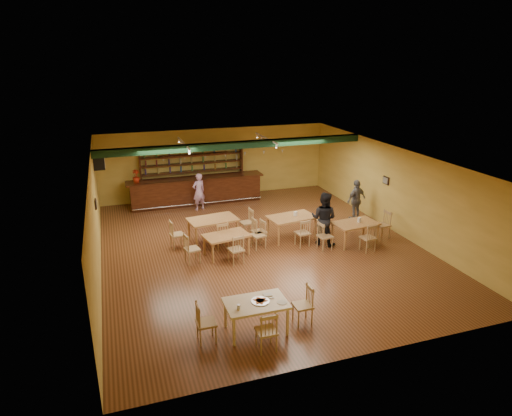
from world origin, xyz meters
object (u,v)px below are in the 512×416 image
object	(u,v)px
dining_table_d	(355,233)
dining_table_b	(291,227)
dining_table_c	(227,245)
bar_counter	(196,191)
patron_right_a	(324,219)
near_table	(256,317)
patron_bar	(199,192)
dining_table_a	(213,230)

from	to	relation	value
dining_table_d	dining_table_b	bearing A→B (deg)	142.84
dining_table_b	dining_table_c	size ratio (longest dim) A/B	1.14
bar_counter	dining_table_d	size ratio (longest dim) A/B	3.90
bar_counter	dining_table_d	distance (m)	7.20
bar_counter	patron_right_a	distance (m)	6.41
dining_table_d	near_table	world-z (taller)	near_table
near_table	patron_bar	distance (m)	8.81
dining_table_a	patron_right_a	world-z (taller)	patron_right_a
dining_table_d	patron_bar	xyz separation A→B (m)	(-4.23, 5.03, 0.40)
dining_table_c	patron_bar	xyz separation A→B (m)	(0.08, 4.59, 0.42)
dining_table_a	near_table	size ratio (longest dim) A/B	1.14
dining_table_b	dining_table_c	xyz separation A→B (m)	(-2.47, -0.64, -0.05)
dining_table_c	near_table	size ratio (longest dim) A/B	0.99
patron_bar	near_table	bearing A→B (deg)	65.52
dining_table_d	dining_table_a	bearing A→B (deg)	152.55
patron_right_a	bar_counter	bearing A→B (deg)	-15.19
near_table	dining_table_d	bearing A→B (deg)	38.79
dining_table_b	patron_right_a	distance (m)	1.24
bar_counter	patron_bar	bearing A→B (deg)	-93.62
dining_table_b	patron_bar	distance (m)	4.64
dining_table_d	patron_right_a	bearing A→B (deg)	158.19
dining_table_a	dining_table_d	xyz separation A→B (m)	(4.45, -1.68, -0.03)
dining_table_b	dining_table_c	bearing A→B (deg)	-172.83
bar_counter	patron_bar	world-z (taller)	patron_bar
dining_table_a	near_table	distance (m)	5.44
dining_table_b	patron_bar	world-z (taller)	patron_bar
dining_table_a	dining_table_b	xyz separation A→B (m)	(2.61, -0.60, -0.01)
dining_table_c	patron_bar	bearing A→B (deg)	78.72
patron_right_a	near_table	bearing A→B (deg)	92.92
near_table	patron_bar	world-z (taller)	patron_bar
dining_table_c	patron_bar	distance (m)	4.61
dining_table_b	patron_bar	xyz separation A→B (m)	(-2.40, 3.95, 0.37)
bar_counter	dining_table_b	bearing A→B (deg)	-63.87
dining_table_b	dining_table_c	world-z (taller)	dining_table_b
patron_right_a	dining_table_b	bearing A→B (deg)	0.41
dining_table_d	patron_bar	distance (m)	6.59
dining_table_c	dining_table_d	world-z (taller)	dining_table_d
dining_table_c	dining_table_b	bearing A→B (deg)	4.21
dining_table_b	dining_table_d	xyz separation A→B (m)	(1.84, -1.08, -0.03)
bar_counter	dining_table_b	size ratio (longest dim) A/B	3.62
dining_table_a	near_table	world-z (taller)	dining_table_a
dining_table_c	near_table	distance (m)	4.21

